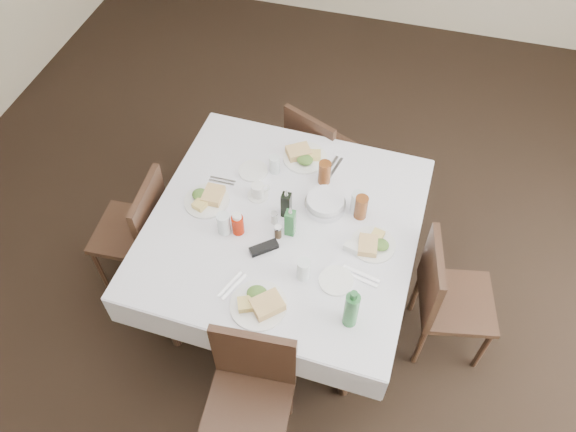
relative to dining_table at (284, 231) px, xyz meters
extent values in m
plane|color=black|center=(0.22, -0.20, -0.69)|extent=(7.00, 7.00, 0.00)
cylinder|color=black|center=(-0.54, -0.51, -0.33)|extent=(0.06, 0.06, 0.72)
cylinder|color=black|center=(-0.51, 0.54, -0.33)|extent=(0.06, 0.06, 0.72)
cylinder|color=black|center=(0.51, -0.54, -0.33)|extent=(0.06, 0.06, 0.72)
cylinder|color=black|center=(0.54, 0.51, -0.33)|extent=(0.06, 0.06, 0.72)
cube|color=black|center=(0.00, 0.00, 0.05)|extent=(1.35, 1.35, 0.03)
cube|color=white|center=(0.00, 0.00, 0.07)|extent=(1.48, 1.48, 0.01)
cube|color=white|center=(0.02, 0.72, -0.04)|extent=(1.44, 0.05, 0.22)
cube|color=white|center=(-0.02, -0.72, -0.04)|extent=(1.44, 0.05, 0.22)
cube|color=white|center=(0.72, -0.02, -0.04)|extent=(0.05, 1.44, 0.22)
cube|color=white|center=(-0.72, 0.02, -0.04)|extent=(0.05, 1.44, 0.22)
cube|color=black|center=(0.02, 0.95, -0.29)|extent=(0.52, 0.52, 0.04)
cube|color=black|center=(-0.05, 0.79, -0.07)|extent=(0.37, 0.19, 0.43)
cylinder|color=black|center=(0.24, 1.04, -0.49)|extent=(0.03, 0.03, 0.40)
cylinder|color=black|center=(0.10, 0.73, -0.49)|extent=(0.03, 0.03, 0.40)
cylinder|color=black|center=(-0.07, 1.18, -0.49)|extent=(0.03, 0.03, 0.40)
cylinder|color=black|center=(-0.21, 0.87, -0.49)|extent=(0.03, 0.03, 0.40)
cube|color=black|center=(0.08, -0.93, -0.26)|extent=(0.44, 0.44, 0.04)
cube|color=black|center=(0.06, -0.74, -0.04)|extent=(0.42, 0.07, 0.45)
cylinder|color=black|center=(-0.11, -0.76, -0.48)|extent=(0.03, 0.03, 0.42)
cylinder|color=black|center=(0.24, -0.74, -0.48)|extent=(0.03, 0.03, 0.42)
cube|color=black|center=(1.02, -0.03, -0.27)|extent=(0.49, 0.49, 0.04)
cube|color=black|center=(0.84, -0.06, -0.04)|extent=(0.12, 0.41, 0.45)
cylinder|color=black|center=(1.23, -0.17, -0.48)|extent=(0.03, 0.03, 0.42)
cylinder|color=black|center=(0.88, -0.24, -0.48)|extent=(0.03, 0.03, 0.42)
cylinder|color=black|center=(1.16, 0.18, -0.48)|extent=(0.03, 0.03, 0.42)
cylinder|color=black|center=(0.81, 0.11, -0.48)|extent=(0.03, 0.03, 0.42)
cube|color=black|center=(-0.97, -0.07, -0.27)|extent=(0.43, 0.43, 0.04)
cube|color=black|center=(-0.79, -0.06, -0.05)|extent=(0.06, 0.41, 0.45)
cylinder|color=black|center=(-1.16, 0.09, -0.48)|extent=(0.03, 0.03, 0.42)
cylinder|color=black|center=(-0.81, 0.11, -0.48)|extent=(0.03, 0.03, 0.42)
cylinder|color=black|center=(-1.14, -0.26, -0.48)|extent=(0.03, 0.03, 0.42)
cylinder|color=black|center=(-0.79, -0.24, -0.48)|extent=(0.03, 0.03, 0.42)
cylinder|color=white|center=(-0.01, 0.51, 0.08)|extent=(0.27, 0.27, 0.01)
cube|color=tan|center=(-0.05, 0.52, 0.11)|extent=(0.17, 0.17, 0.04)
cube|color=#EDD365|center=(0.04, 0.52, 0.10)|extent=(0.10, 0.09, 0.03)
ellipsoid|color=#375D19|center=(0.00, 0.46, 0.11)|extent=(0.10, 0.09, 0.04)
cylinder|color=white|center=(0.02, -0.53, 0.08)|extent=(0.28, 0.28, 0.01)
cube|color=tan|center=(0.07, -0.53, 0.11)|extent=(0.19, 0.19, 0.05)
cube|color=#EDD365|center=(-0.02, -0.55, 0.11)|extent=(0.12, 0.11, 0.04)
ellipsoid|color=#375D19|center=(0.00, -0.49, 0.11)|extent=(0.11, 0.09, 0.05)
cylinder|color=white|center=(0.50, -0.02, 0.08)|extent=(0.24, 0.24, 0.01)
cube|color=tan|center=(0.48, -0.05, 0.11)|extent=(0.11, 0.14, 0.04)
cube|color=#EDD365|center=(0.51, 0.03, 0.10)|extent=(0.08, 0.09, 0.03)
ellipsoid|color=#375D19|center=(0.54, -0.03, 0.11)|extent=(0.09, 0.08, 0.04)
cylinder|color=white|center=(-0.46, 0.03, 0.08)|extent=(0.26, 0.26, 0.01)
cube|color=tan|center=(-0.43, 0.06, 0.11)|extent=(0.11, 0.14, 0.04)
cube|color=#EDD365|center=(-0.47, -0.02, 0.10)|extent=(0.09, 0.10, 0.03)
ellipsoid|color=#375D19|center=(-0.50, 0.04, 0.11)|extent=(0.10, 0.09, 0.04)
cylinder|color=white|center=(-0.28, 0.32, 0.08)|extent=(0.17, 0.17, 0.01)
cylinder|color=white|center=(0.36, -0.29, 0.08)|extent=(0.18, 0.18, 0.01)
cylinder|color=silver|center=(-0.16, 0.36, 0.13)|extent=(0.06, 0.06, 0.12)
cylinder|color=silver|center=(0.19, -0.30, 0.14)|extent=(0.07, 0.07, 0.13)
cylinder|color=silver|center=(0.37, 0.19, 0.14)|extent=(0.08, 0.08, 0.14)
cylinder|color=silver|center=(-0.29, -0.14, 0.14)|extent=(0.07, 0.07, 0.13)
cylinder|color=brown|center=(0.14, 0.36, 0.15)|extent=(0.07, 0.07, 0.15)
cylinder|color=brown|center=(0.39, 0.16, 0.15)|extent=(0.07, 0.07, 0.15)
cylinder|color=silver|center=(0.19, 0.17, 0.09)|extent=(0.23, 0.23, 0.04)
cylinder|color=white|center=(0.19, 0.17, 0.13)|extent=(0.21, 0.21, 0.05)
cube|color=black|center=(0.00, 0.06, 0.16)|extent=(0.05, 0.05, 0.16)
cone|color=silver|center=(0.00, 0.06, 0.26)|extent=(0.03, 0.03, 0.05)
cube|color=#296E35|center=(0.05, -0.05, 0.16)|extent=(0.05, 0.05, 0.17)
cone|color=silver|center=(0.05, -0.05, 0.27)|extent=(0.03, 0.03, 0.05)
cylinder|color=#AB1700|center=(-0.22, -0.12, 0.13)|extent=(0.07, 0.07, 0.12)
cylinder|color=white|center=(-0.22, -0.12, 0.20)|extent=(0.05, 0.05, 0.02)
cylinder|color=white|center=(-0.05, -0.01, 0.11)|extent=(0.04, 0.04, 0.07)
cylinder|color=silver|center=(-0.05, -0.01, 0.15)|extent=(0.04, 0.04, 0.01)
cylinder|color=#3C2C1A|center=(0.00, -0.10, 0.11)|extent=(0.04, 0.04, 0.07)
cylinder|color=silver|center=(0.00, -0.10, 0.15)|extent=(0.04, 0.04, 0.01)
cylinder|color=white|center=(-0.19, 0.15, 0.08)|extent=(0.12, 0.12, 0.01)
cylinder|color=white|center=(-0.19, 0.15, 0.12)|extent=(0.07, 0.07, 0.08)
cylinder|color=black|center=(-0.19, 0.15, 0.15)|extent=(0.06, 0.06, 0.01)
torus|color=white|center=(-0.16, 0.17, 0.12)|extent=(0.05, 0.04, 0.05)
cube|color=black|center=(-0.05, -0.20, 0.09)|extent=(0.15, 0.14, 0.03)
cylinder|color=#296E35|center=(0.47, -0.49, 0.19)|extent=(0.07, 0.07, 0.23)
cylinder|color=#296E35|center=(0.47, -0.49, 0.32)|extent=(0.03, 0.03, 0.04)
cube|color=white|center=(0.40, -0.08, 0.09)|extent=(0.09, 0.07, 0.04)
cube|color=pink|center=(0.40, -0.08, 0.10)|extent=(0.07, 0.05, 0.02)
cube|color=silver|center=(0.15, 0.47, 0.08)|extent=(0.06, 0.20, 0.01)
cube|color=silver|center=(0.18, 0.47, 0.08)|extent=(0.06, 0.20, 0.01)
cube|color=silver|center=(-0.13, -0.46, 0.08)|extent=(0.08, 0.17, 0.01)
cube|color=silver|center=(-0.15, -0.45, 0.08)|extent=(0.08, 0.17, 0.01)
cube|color=silver|center=(0.47, -0.24, 0.08)|extent=(0.20, 0.06, 0.01)
cube|color=silver|center=(0.48, -0.21, 0.08)|extent=(0.20, 0.06, 0.01)
cube|color=silver|center=(-0.43, 0.21, 0.08)|extent=(0.15, 0.02, 0.01)
cube|color=silver|center=(-0.43, 0.18, 0.08)|extent=(0.15, 0.02, 0.01)
camera|label=1|loc=(0.53, -1.80, 2.52)|focal=35.00mm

